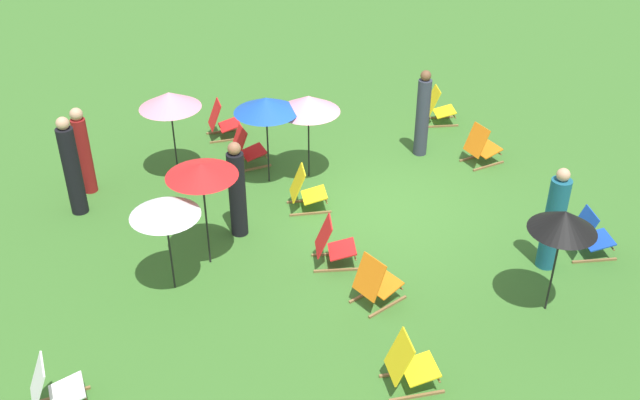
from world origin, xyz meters
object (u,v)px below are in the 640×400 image
at_px(deckchair_1, 438,108).
at_px(deckchair_7, 222,121).
at_px(deckchair_2, 481,147).
at_px(deckchair_4, 590,236).
at_px(deckchair_8, 376,283).
at_px(umbrella_4, 170,100).
at_px(person_4, 84,152).
at_px(deckchair_5, 333,245).
at_px(person_1, 554,222).
at_px(person_3, 423,115).
at_px(umbrella_1, 164,206).
at_px(umbrella_2, 266,105).
at_px(person_0, 237,191).
at_px(deckchair_3, 53,390).
at_px(umbrella_3, 308,104).
at_px(umbrella_0, 564,221).
at_px(umbrella_5, 201,170).
at_px(deckchair_6, 306,191).
at_px(person_2, 72,168).
at_px(deckchair_9, 409,365).
at_px(deckchair_0, 246,149).

distance_m(deckchair_1, deckchair_7, 4.75).
bearing_deg(deckchair_2, deckchair_4, 173.15).
relative_size(deckchair_7, deckchair_8, 0.96).
bearing_deg(umbrella_4, person_4, 89.10).
relative_size(deckchair_5, person_1, 0.48).
bearing_deg(deckchair_4, person_3, 27.16).
distance_m(umbrella_1, person_4, 3.64).
distance_m(umbrella_2, person_0, 1.96).
distance_m(deckchair_1, person_4, 7.56).
bearing_deg(deckchair_2, deckchair_3, 106.61).
bearing_deg(umbrella_3, umbrella_2, 83.01).
bearing_deg(person_3, deckchair_1, 174.23).
xyz_separation_m(deckchair_1, umbrella_0, (-6.15, 1.64, 1.21)).
distance_m(umbrella_2, person_3, 3.33).
bearing_deg(deckchair_4, person_4, 70.21).
relative_size(deckchair_2, umbrella_0, 0.48).
bearing_deg(umbrella_4, umbrella_5, 177.36).
distance_m(deckchair_7, person_1, 7.35).
xyz_separation_m(deckchair_6, umbrella_4, (2.08, 1.90, 1.23)).
bearing_deg(umbrella_0, deckchair_2, -19.86).
relative_size(umbrella_0, person_4, 1.02).
distance_m(deckchair_3, person_0, 4.45).
height_order(deckchair_4, person_2, person_2).
distance_m(deckchair_3, person_4, 5.49).
xyz_separation_m(deckchair_5, umbrella_0, (-2.24, -2.54, 1.21)).
bearing_deg(umbrella_2, umbrella_0, -152.59).
xyz_separation_m(deckchair_2, umbrella_4, (1.81, 5.76, 1.23)).
height_order(deckchair_9, umbrella_4, umbrella_4).
relative_size(deckchair_8, person_3, 0.48).
bearing_deg(umbrella_2, umbrella_3, -96.99).
xyz_separation_m(deckchair_1, umbrella_1, (-3.57, 6.70, 1.13)).
distance_m(umbrella_3, person_3, 2.55).
relative_size(deckchair_2, person_1, 0.46).
bearing_deg(deckchair_3, umbrella_2, -45.30).
distance_m(deckchair_6, person_2, 4.13).
height_order(deckchair_1, person_2, person_2).
relative_size(deckchair_9, umbrella_5, 0.45).
bearing_deg(umbrella_5, deckchair_2, -78.46).
relative_size(deckchair_3, umbrella_5, 0.45).
bearing_deg(deckchair_7, umbrella_1, 161.07).
distance_m(deckchair_7, person_0, 3.73).
relative_size(deckchair_7, umbrella_2, 0.47).
xyz_separation_m(deckchair_0, deckchair_6, (-1.93, -0.53, 0.00)).
height_order(deckchair_5, umbrella_1, umbrella_1).
height_order(umbrella_0, person_1, person_1).
bearing_deg(person_2, umbrella_2, -139.46).
relative_size(deckchair_3, person_4, 0.49).
bearing_deg(person_2, umbrella_5, 171.97).
xyz_separation_m(deckchair_0, umbrella_0, (-5.88, -2.87, 1.21)).
xyz_separation_m(deckchair_7, person_2, (-1.89, 3.19, 0.53)).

